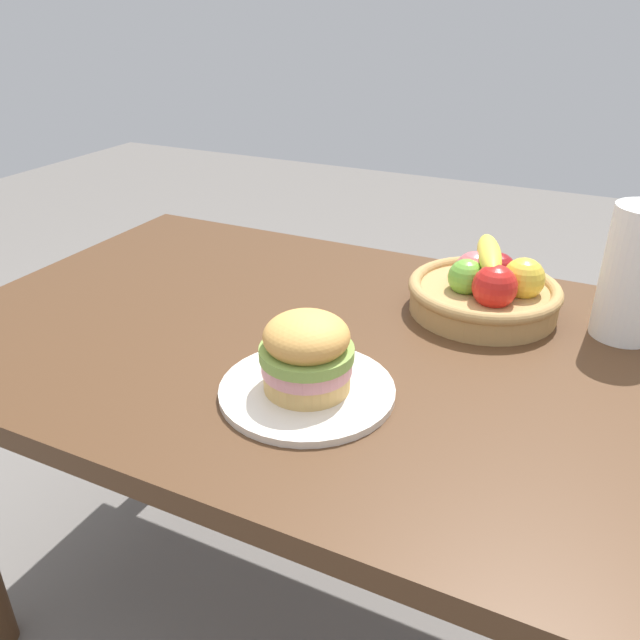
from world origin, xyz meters
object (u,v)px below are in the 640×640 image
plate (307,390)px  fruit_basket (486,289)px  paper_towel_roll (635,274)px  sandwich (307,353)px

plate → fruit_basket: bearing=65.7°
fruit_basket → paper_towel_roll: size_ratio=1.21×
plate → paper_towel_roll: paper_towel_roll is taller
plate → sandwich: sandwich is taller
paper_towel_roll → fruit_basket: bearing=-176.3°
sandwich → plate: bearing=-90.0°
fruit_basket → sandwich: bearing=-114.3°
plate → paper_towel_roll: size_ratio=1.13×
sandwich → paper_towel_roll: bearing=44.4°
fruit_basket → plate: bearing=-114.3°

